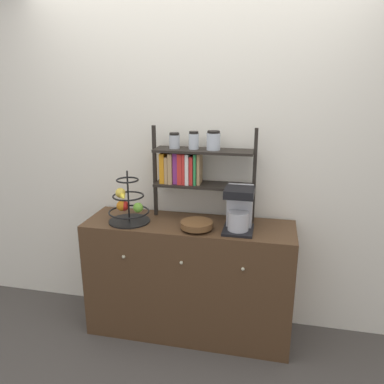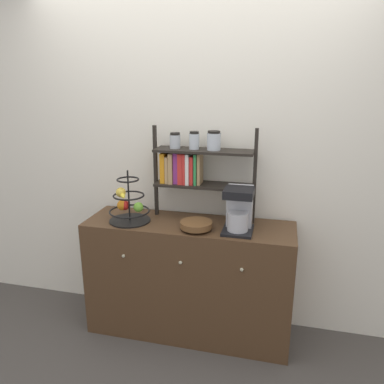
% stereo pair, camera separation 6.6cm
% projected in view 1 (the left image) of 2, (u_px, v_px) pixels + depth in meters
% --- Properties ---
extents(ground_plane, '(12.00, 12.00, 0.00)m').
position_uv_depth(ground_plane, '(182.00, 348.00, 2.71)').
color(ground_plane, '#47423D').
extents(wall_back, '(7.00, 0.05, 2.60)m').
position_uv_depth(wall_back, '(197.00, 159.00, 2.81)').
color(wall_back, silver).
rests_on(wall_back, ground_plane).
extents(sideboard, '(1.50, 0.47, 0.88)m').
position_uv_depth(sideboard, '(189.00, 278.00, 2.80)').
color(sideboard, '#4C331E').
rests_on(sideboard, ground_plane).
extents(coffee_maker, '(0.20, 0.24, 0.30)m').
position_uv_depth(coffee_maker, '(239.00, 209.00, 2.52)').
color(coffee_maker, black).
rests_on(coffee_maker, sideboard).
extents(fruit_stand, '(0.30, 0.30, 0.38)m').
position_uv_depth(fruit_stand, '(128.00, 206.00, 2.67)').
color(fruit_stand, black).
rests_on(fruit_stand, sideboard).
extents(wooden_bowl, '(0.22, 0.22, 0.06)m').
position_uv_depth(wooden_bowl, '(197.00, 225.00, 2.55)').
color(wooden_bowl, brown).
rests_on(wooden_bowl, sideboard).
extents(shelf_hutch, '(0.75, 0.20, 0.67)m').
position_uv_depth(shelf_hutch, '(191.00, 164.00, 2.68)').
color(shelf_hutch, black).
rests_on(shelf_hutch, sideboard).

